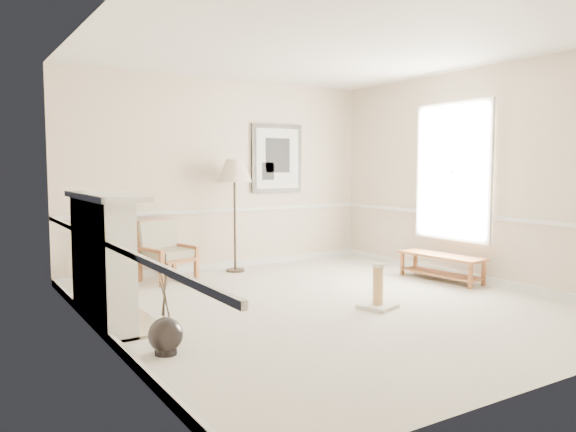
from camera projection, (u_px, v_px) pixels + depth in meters
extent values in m
plane|color=silver|center=(328.00, 305.00, 6.40)|extent=(5.50, 5.50, 0.00)
cube|color=beige|center=(223.00, 175.00, 8.59)|extent=(5.00, 0.04, 2.90)
cube|color=beige|center=(559.00, 184.00, 3.94)|extent=(5.00, 0.04, 2.90)
cube|color=beige|center=(99.00, 180.00, 4.95)|extent=(0.04, 5.50, 2.90)
cube|color=beige|center=(478.00, 176.00, 7.59)|extent=(0.04, 5.50, 2.90)
cube|color=white|center=(329.00, 45.00, 6.14)|extent=(5.00, 5.50, 0.04)
cube|color=white|center=(224.00, 265.00, 8.70)|extent=(4.95, 0.04, 0.10)
cube|color=white|center=(224.00, 210.00, 8.62)|extent=(4.95, 0.04, 0.05)
cube|color=white|center=(453.00, 172.00, 7.90)|extent=(0.03, 1.20, 1.80)
cube|color=white|center=(453.00, 172.00, 7.89)|extent=(0.05, 1.34, 1.94)
cube|color=black|center=(277.00, 159.00, 9.05)|extent=(0.92, 0.04, 1.10)
cube|color=white|center=(278.00, 159.00, 9.02)|extent=(0.78, 0.01, 0.96)
cube|color=black|center=(278.00, 155.00, 9.02)|extent=(0.45, 0.01, 0.55)
cube|color=white|center=(101.00, 262.00, 5.60)|extent=(0.28, 1.50, 1.25)
cube|color=white|center=(105.00, 196.00, 5.57)|extent=(0.46, 1.64, 0.06)
cube|color=#C6B28E|center=(116.00, 268.00, 5.69)|extent=(0.02, 1.05, 0.95)
cube|color=black|center=(118.00, 280.00, 5.70)|extent=(0.02, 0.62, 0.58)
cube|color=#BE8B3F|center=(119.00, 305.00, 5.73)|extent=(0.01, 0.66, 0.05)
cube|color=#C6B28E|center=(119.00, 319.00, 5.74)|extent=(0.60, 1.50, 0.03)
sphere|color=black|center=(166.00, 335.00, 4.70)|extent=(0.29, 0.29, 0.29)
cylinder|color=black|center=(166.00, 349.00, 4.71)|extent=(0.19, 0.19, 0.08)
cylinder|color=black|center=(165.00, 290.00, 4.66)|extent=(0.03, 0.13, 0.46)
cylinder|color=black|center=(165.00, 294.00, 4.67)|extent=(0.03, 0.16, 0.38)
cylinder|color=black|center=(165.00, 286.00, 4.66)|extent=(0.02, 0.07, 0.54)
cube|color=#A85F36|center=(162.00, 275.00, 7.30)|extent=(0.06, 0.06, 0.34)
cube|color=#A85F36|center=(140.00, 269.00, 7.69)|extent=(0.06, 0.06, 0.34)
cube|color=#A85F36|center=(197.00, 269.00, 7.69)|extent=(0.06, 0.06, 0.34)
cube|color=#A85F36|center=(174.00, 264.00, 8.08)|extent=(0.06, 0.06, 0.34)
cube|color=#A85F36|center=(168.00, 259.00, 7.68)|extent=(0.75, 0.75, 0.04)
cube|color=#A85F36|center=(156.00, 237.00, 7.86)|extent=(0.64, 0.28, 0.49)
cube|color=#A85F36|center=(150.00, 250.00, 7.47)|extent=(0.19, 0.62, 0.04)
cube|color=#A85F36|center=(185.00, 246.00, 7.86)|extent=(0.19, 0.62, 0.04)
cube|color=beige|center=(168.00, 253.00, 7.67)|extent=(0.68, 0.68, 0.11)
cube|color=beige|center=(158.00, 236.00, 7.82)|extent=(0.59, 0.30, 0.44)
cylinder|color=black|center=(235.00, 270.00, 8.44)|extent=(0.27, 0.27, 0.03)
cylinder|color=black|center=(235.00, 220.00, 8.37)|extent=(0.04, 0.04, 1.51)
cone|color=beige|center=(234.00, 171.00, 8.30)|extent=(0.65, 0.65, 0.33)
cube|color=#A85F36|center=(441.00, 256.00, 7.75)|extent=(0.49, 1.29, 0.04)
cube|color=#A85F36|center=(441.00, 274.00, 7.77)|extent=(0.43, 1.19, 0.03)
cube|color=#A85F36|center=(470.00, 276.00, 7.22)|extent=(0.05, 0.05, 0.32)
cube|color=#A85F36|center=(484.00, 274.00, 7.39)|extent=(0.05, 0.05, 0.32)
cube|color=#A85F36|center=(402.00, 264.00, 8.14)|extent=(0.05, 0.05, 0.32)
cube|color=#A85F36|center=(415.00, 262.00, 8.31)|extent=(0.05, 0.05, 0.32)
cube|color=beige|center=(378.00, 306.00, 6.23)|extent=(0.44, 0.44, 0.04)
cylinder|color=tan|center=(378.00, 286.00, 6.21)|extent=(0.12, 0.12, 0.43)
cylinder|color=beige|center=(378.00, 265.00, 6.19)|extent=(0.13, 0.13, 0.04)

